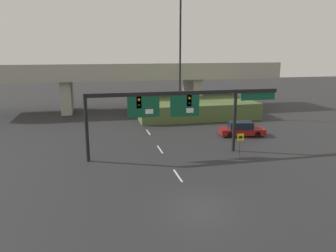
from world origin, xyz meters
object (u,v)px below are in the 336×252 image
at_px(speed_limit_sign, 240,142).
at_px(highway_light_pole_near, 180,55).
at_px(signal_gantry, 178,104).
at_px(parked_sedan_near_right, 241,129).

relative_size(speed_limit_sign, highway_light_pole_near, 0.14).
bearing_deg(signal_gantry, parked_sedan_near_right, 30.77).
xyz_separation_m(highway_light_pole_near, parked_sedan_near_right, (3.72, -11.12, -7.44)).
relative_size(signal_gantry, parked_sedan_near_right, 3.43).
height_order(speed_limit_sign, highway_light_pole_near, highway_light_pole_near).
height_order(signal_gantry, speed_limit_sign, signal_gantry).
bearing_deg(speed_limit_sign, highway_light_pole_near, 91.56).
bearing_deg(parked_sedan_near_right, speed_limit_sign, -106.37).
xyz_separation_m(speed_limit_sign, highway_light_pole_near, (-0.48, 17.72, 6.75)).
xyz_separation_m(signal_gantry, highway_light_pole_near, (4.35, 15.93, 3.71)).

